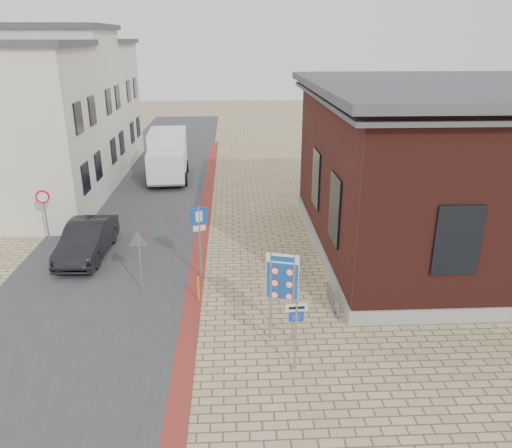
{
  "coord_description": "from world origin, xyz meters",
  "views": [
    {
      "loc": [
        -0.6,
        -12.26,
        8.4
      ],
      "look_at": [
        0.22,
        4.25,
        2.2
      ],
      "focal_mm": 35.0,
      "sensor_mm": 36.0,
      "label": 1
    }
  ],
  "objects_px": {
    "essen_sign": "(296,325)",
    "bollard": "(198,289)",
    "box_truck": "(168,155)",
    "sedan": "(87,240)",
    "border_sign": "(282,279)",
    "parking_sign": "(199,229)"
  },
  "relations": [
    {
      "from": "essen_sign",
      "to": "parking_sign",
      "type": "bearing_deg",
      "value": 112.75
    },
    {
      "from": "sedan",
      "to": "essen_sign",
      "type": "xyz_separation_m",
      "value": [
        7.5,
        -7.82,
        0.66
      ]
    },
    {
      "from": "border_sign",
      "to": "bollard",
      "type": "xyz_separation_m",
      "value": [
        -2.58,
        2.46,
        -1.53
      ]
    },
    {
      "from": "border_sign",
      "to": "bollard",
      "type": "bearing_deg",
      "value": 152.32
    },
    {
      "from": "border_sign",
      "to": "parking_sign",
      "type": "relative_size",
      "value": 0.97
    },
    {
      "from": "parking_sign",
      "to": "bollard",
      "type": "relative_size",
      "value": 3.15
    },
    {
      "from": "box_truck",
      "to": "bollard",
      "type": "xyz_separation_m",
      "value": [
        2.78,
        -15.75,
        -1.05
      ]
    },
    {
      "from": "box_truck",
      "to": "essen_sign",
      "type": "distance_m",
      "value": 20.43
    },
    {
      "from": "parking_sign",
      "to": "sedan",
      "type": "bearing_deg",
      "value": 134.86
    },
    {
      "from": "bollard",
      "to": "essen_sign",
      "type": "bearing_deg",
      "value": -54.33
    },
    {
      "from": "box_truck",
      "to": "parking_sign",
      "type": "relative_size",
      "value": 2.01
    },
    {
      "from": "box_truck",
      "to": "bollard",
      "type": "relative_size",
      "value": 6.32
    },
    {
      "from": "border_sign",
      "to": "parking_sign",
      "type": "height_order",
      "value": "parking_sign"
    },
    {
      "from": "box_truck",
      "to": "sedan",
      "type": "bearing_deg",
      "value": -102.66
    },
    {
      "from": "sedan",
      "to": "bollard",
      "type": "distance_m",
      "value": 6.12
    },
    {
      "from": "essen_sign",
      "to": "box_truck",
      "type": "bearing_deg",
      "value": 102.05
    },
    {
      "from": "bollard",
      "to": "border_sign",
      "type": "bearing_deg",
      "value": -43.65
    },
    {
      "from": "box_truck",
      "to": "border_sign",
      "type": "distance_m",
      "value": 18.98
    },
    {
      "from": "essen_sign",
      "to": "bollard",
      "type": "bearing_deg",
      "value": 121.86
    },
    {
      "from": "sedan",
      "to": "box_truck",
      "type": "distance_m",
      "value": 12.01
    },
    {
      "from": "parking_sign",
      "to": "border_sign",
      "type": "bearing_deg",
      "value": -78.12
    },
    {
      "from": "parking_sign",
      "to": "bollard",
      "type": "distance_m",
      "value": 2.27
    }
  ]
}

